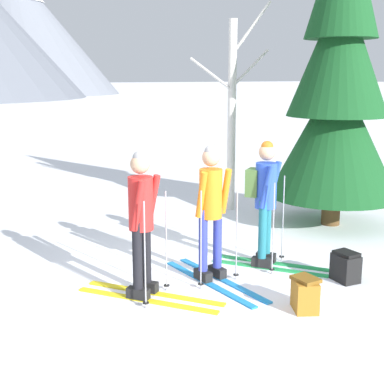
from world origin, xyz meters
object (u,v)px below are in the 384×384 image
(birch_tree_tall, at_px, (232,111))
(skier_in_red, at_px, (142,219))
(skier_in_blue, at_px, (265,197))
(backpack_on_snow_front, at_px, (346,267))
(pine_tree_near, at_px, (338,83))
(skier_in_orange, at_px, (211,208))
(backpack_on_snow_beside, at_px, (305,294))

(birch_tree_tall, bearing_deg, skier_in_red, -138.60)
(birch_tree_tall, bearing_deg, skier_in_blue, -117.37)
(skier_in_red, bearing_deg, backpack_on_snow_front, -20.25)
(skier_in_red, relative_size, birch_tree_tall, 0.45)
(skier_in_blue, bearing_deg, pine_tree_near, 23.83)
(backpack_on_snow_front, bearing_deg, skier_in_blue, 117.88)
(skier_in_orange, bearing_deg, pine_tree_near, 18.83)
(skier_in_red, relative_size, skier_in_blue, 1.01)
(skier_in_orange, height_order, backpack_on_snow_front, skier_in_orange)
(skier_in_red, bearing_deg, skier_in_orange, 2.00)
(backpack_on_snow_front, xyz_separation_m, backpack_on_snow_beside, (-1.02, -0.38, 0.00))
(pine_tree_near, distance_m, backpack_on_snow_front, 3.45)
(skier_in_orange, relative_size, pine_tree_near, 0.34)
(birch_tree_tall, relative_size, backpack_on_snow_front, 9.96)
(birch_tree_tall, xyz_separation_m, backpack_on_snow_front, (-0.93, -3.76, -1.67))
(skier_in_blue, xyz_separation_m, backpack_on_snow_front, (0.52, -0.98, -0.76))
(skier_in_red, height_order, pine_tree_near, pine_tree_near)
(pine_tree_near, distance_m, birch_tree_tall, 2.04)
(skier_in_red, xyz_separation_m, backpack_on_snow_beside, (1.33, -1.25, -0.74))
(skier_in_red, xyz_separation_m, skier_in_orange, (0.95, 0.03, -0.00))
(skier_in_blue, distance_m, backpack_on_snow_beside, 1.63)
(skier_in_red, height_order, backpack_on_snow_beside, skier_in_red)
(pine_tree_near, height_order, backpack_on_snow_beside, pine_tree_near)
(skier_in_red, relative_size, backpack_on_snow_front, 4.47)
(skier_in_red, relative_size, skier_in_orange, 0.95)
(skier_in_blue, height_order, birch_tree_tall, birch_tree_tall)
(skier_in_orange, xyz_separation_m, backpack_on_snow_front, (1.41, -0.90, -0.73))
(skier_in_orange, bearing_deg, skier_in_red, -178.00)
(skier_in_blue, relative_size, pine_tree_near, 0.32)
(skier_in_blue, bearing_deg, backpack_on_snow_front, -62.12)
(skier_in_blue, relative_size, backpack_on_snow_beside, 4.27)
(skier_in_orange, xyz_separation_m, birch_tree_tall, (2.33, 2.86, 0.94))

